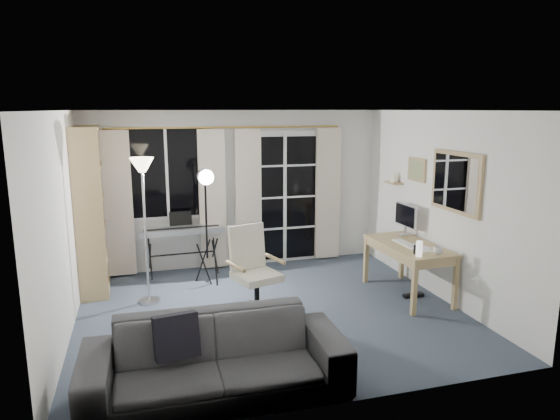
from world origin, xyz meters
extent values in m
cube|color=#3A4655|center=(0.00, 0.00, -0.01)|extent=(4.50, 4.00, 0.02)
cube|color=white|center=(-1.05, 1.98, 1.50)|extent=(1.20, 0.06, 1.40)
cube|color=black|center=(-1.05, 1.95, 1.50)|extent=(1.10, 0.02, 1.30)
cube|color=white|center=(-1.05, 1.94, 1.50)|extent=(0.04, 0.03, 1.30)
cube|color=white|center=(0.75, 1.98, 1.02)|extent=(1.32, 0.06, 2.11)
cube|color=black|center=(0.45, 1.95, 1.02)|extent=(0.55, 0.02, 1.95)
cube|color=black|center=(1.05, 1.95, 1.02)|extent=(0.55, 0.02, 1.95)
cube|color=white|center=(0.75, 1.94, 1.02)|extent=(0.05, 0.04, 2.05)
cube|color=white|center=(0.75, 1.94, 0.55)|extent=(1.15, 0.03, 0.03)
cube|color=white|center=(0.75, 1.94, 1.05)|extent=(1.15, 0.03, 0.03)
cube|color=white|center=(0.75, 1.94, 1.55)|extent=(1.15, 0.03, 0.03)
cylinder|color=gold|center=(-0.15, 1.90, 2.15)|extent=(3.50, 0.03, 0.03)
cube|color=beige|center=(-1.75, 1.88, 1.08)|extent=(0.40, 0.07, 2.10)
cube|color=beige|center=(-0.40, 1.88, 1.08)|extent=(0.40, 0.07, 2.10)
cube|color=beige|center=(0.15, 1.88, 1.08)|extent=(0.40, 0.07, 2.10)
cube|color=beige|center=(1.45, 1.88, 1.08)|extent=(0.40, 0.07, 2.10)
cube|color=#A48256|center=(-2.07, 0.96, 1.10)|extent=(0.35, 0.05, 2.20)
cube|color=#A48256|center=(-2.11, 1.95, 1.10)|extent=(0.35, 0.05, 2.20)
cube|color=#A48256|center=(-2.25, 1.45, 1.10)|extent=(0.07, 0.99, 2.20)
cube|color=#A48256|center=(-2.09, 1.45, 0.03)|extent=(0.39, 1.00, 0.03)
cube|color=#A48256|center=(-2.09, 1.45, 0.44)|extent=(0.39, 1.00, 0.03)
cube|color=#A48256|center=(-2.09, 1.45, 0.86)|extent=(0.39, 1.00, 0.03)
cube|color=#A48256|center=(-2.09, 1.45, 1.28)|extent=(0.39, 1.00, 0.03)
cube|color=#A48256|center=(-2.09, 1.45, 1.70)|extent=(0.39, 1.00, 0.03)
cube|color=#A48256|center=(-2.09, 1.45, 2.17)|extent=(0.39, 1.00, 0.03)
cube|color=white|center=(-2.05, 1.05, 0.60)|extent=(0.25, 0.07, 0.28)
cube|color=#B7684C|center=(-2.06, 1.16, 0.57)|extent=(0.25, 0.05, 0.22)
cube|color=#383838|center=(-2.06, 1.24, 0.58)|extent=(0.25, 0.05, 0.25)
cube|color=#B7684C|center=(-2.06, 1.33, 0.62)|extent=(0.25, 0.05, 0.33)
cube|color=white|center=(-2.07, 1.41, 0.58)|extent=(0.25, 0.07, 0.26)
cube|color=maroon|center=(-2.07, 1.51, 0.59)|extent=(0.25, 0.05, 0.26)
cube|color=#374DA5|center=(-2.07, 1.60, 0.59)|extent=(0.25, 0.06, 0.27)
cube|color=#B7684C|center=(-2.08, 1.70, 0.58)|extent=(0.25, 0.04, 0.25)
cube|color=maroon|center=(-2.08, 1.77, 0.59)|extent=(0.25, 0.07, 0.26)
cube|color=#383838|center=(-2.08, 1.88, 0.60)|extent=(0.25, 0.04, 0.29)
cube|color=#374DA5|center=(-2.05, 1.05, 1.02)|extent=(0.25, 0.04, 0.30)
cube|color=#383838|center=(-2.06, 1.13, 1.02)|extent=(0.25, 0.07, 0.29)
cube|color=#383838|center=(-2.06, 1.23, 1.00)|extent=(0.25, 0.05, 0.25)
cube|color=#374DA5|center=(-2.06, 1.32, 0.99)|extent=(0.25, 0.04, 0.24)
cube|color=#374DA5|center=(-2.07, 1.40, 1.00)|extent=(0.25, 0.05, 0.26)
cube|color=#383838|center=(-2.07, 1.48, 1.02)|extent=(0.25, 0.04, 0.30)
cube|color=#383838|center=(-2.07, 1.56, 0.99)|extent=(0.25, 0.06, 0.24)
cube|color=#AF8741|center=(-2.08, 1.66, 1.00)|extent=(0.25, 0.05, 0.26)
cube|color=#B7684C|center=(-2.08, 1.74, 1.01)|extent=(0.25, 0.04, 0.27)
cube|color=#383838|center=(-2.08, 1.82, 1.00)|extent=(0.25, 0.04, 0.26)
cube|color=maroon|center=(-2.05, 1.05, 1.45)|extent=(0.25, 0.05, 0.31)
cube|color=#383838|center=(-2.06, 1.13, 1.41)|extent=(0.25, 0.04, 0.24)
cube|color=white|center=(-2.06, 1.21, 1.46)|extent=(0.25, 0.04, 0.33)
cube|color=white|center=(-2.06, 1.29, 1.44)|extent=(0.25, 0.05, 0.30)
cube|color=#B7684C|center=(-2.06, 1.37, 1.41)|extent=(0.25, 0.04, 0.24)
cube|color=#374DA5|center=(-2.07, 1.45, 1.42)|extent=(0.25, 0.05, 0.25)
cylinder|color=#B2B2B7|center=(-1.41, 0.75, 0.01)|extent=(0.32, 0.32, 0.03)
cylinder|color=#B2B2B7|center=(-1.41, 0.75, 0.88)|extent=(0.03, 0.03, 1.71)
cone|color=#FFE5B2|center=(-1.41, 0.75, 1.75)|extent=(0.35, 0.35, 0.18)
cylinder|color=black|center=(-1.35, 1.69, 0.33)|extent=(0.04, 0.59, 0.53)
cylinder|color=black|center=(-1.35, 1.69, 0.33)|extent=(0.04, 0.59, 0.53)
cylinder|color=black|center=(-0.42, 1.71, 0.33)|extent=(0.04, 0.59, 0.53)
cylinder|color=black|center=(-0.42, 1.71, 0.33)|extent=(0.04, 0.59, 0.53)
cylinder|color=black|center=(-0.89, 1.70, 0.33)|extent=(0.93, 0.05, 0.02)
cube|color=silver|center=(-0.89, 1.70, 0.68)|extent=(1.22, 0.34, 0.08)
cube|color=white|center=(-0.88, 1.63, 0.71)|extent=(1.12, 0.16, 0.01)
cube|color=black|center=(-0.89, 1.66, 0.72)|extent=(1.08, 0.11, 0.01)
cube|color=black|center=(-0.89, 1.79, 0.84)|extent=(0.33, 0.08, 0.20)
cylinder|color=black|center=(-0.48, 1.22, 0.30)|extent=(0.02, 0.26, 0.67)
cylinder|color=black|center=(-0.64, 1.32, 0.30)|extent=(0.23, 0.14, 0.67)
cylinder|color=black|center=(-0.64, 1.12, 0.30)|extent=(0.22, 0.14, 0.67)
cylinder|color=black|center=(-0.59, 1.22, 0.95)|extent=(0.03, 0.03, 1.15)
cylinder|color=silver|center=(-0.59, 1.17, 1.53)|extent=(0.22, 0.12, 0.22)
cylinder|color=white|center=(-0.59, 1.10, 1.53)|extent=(0.19, 0.02, 0.19)
cube|color=black|center=(0.02, -0.04, 0.05)|extent=(0.33, 0.15, 0.04)
cylinder|color=black|center=(0.10, -0.01, 0.03)|extent=(0.06, 0.06, 0.05)
cube|color=black|center=(-0.19, 0.12, 0.05)|extent=(0.06, 0.33, 0.04)
cylinder|color=black|center=(-0.19, 0.20, 0.03)|extent=(0.06, 0.06, 0.05)
cube|color=black|center=(-0.41, -0.03, 0.05)|extent=(0.33, 0.15, 0.04)
cylinder|color=black|center=(-0.48, -0.01, 0.03)|extent=(0.06, 0.06, 0.05)
cube|color=black|center=(-0.33, -0.29, 0.05)|extent=(0.24, 0.29, 0.04)
cylinder|color=black|center=(-0.38, -0.35, 0.03)|extent=(0.06, 0.06, 0.05)
cube|color=black|center=(-0.06, -0.29, 0.05)|extent=(0.23, 0.30, 0.04)
cylinder|color=black|center=(-0.02, -0.36, 0.03)|extent=(0.06, 0.06, 0.05)
cylinder|color=black|center=(-0.19, -0.11, 0.29)|extent=(0.08, 0.08, 0.41)
cube|color=#EFE8C9|center=(-0.19, -0.11, 0.51)|extent=(0.59, 0.59, 0.08)
cube|color=#EFE8C9|center=(-0.26, 0.11, 0.82)|extent=(0.47, 0.25, 0.54)
cube|color=black|center=(-0.27, 0.15, 0.84)|extent=(0.44, 0.22, 0.49)
cylinder|color=#A48256|center=(-0.45, -0.16, 0.67)|extent=(0.16, 0.40, 0.04)
cylinder|color=#A48256|center=(0.05, -0.01, 0.67)|extent=(0.16, 0.40, 0.04)
cube|color=tan|center=(1.88, 0.07, 0.68)|extent=(0.69, 1.32, 0.04)
cube|color=tan|center=(1.88, 0.07, 0.61)|extent=(0.65, 1.28, 0.09)
cube|color=tan|center=(1.61, -0.55, 0.33)|extent=(0.06, 0.06, 0.66)
cube|color=tan|center=(2.19, -0.53, 0.33)|extent=(0.06, 0.06, 0.66)
cube|color=tan|center=(1.57, 0.67, 0.33)|extent=(0.06, 0.06, 0.66)
cube|color=tan|center=(2.15, 0.69, 0.33)|extent=(0.06, 0.06, 0.66)
cube|color=silver|center=(2.08, 0.52, 0.70)|extent=(0.17, 0.12, 0.01)
cube|color=silver|center=(2.08, 0.52, 0.83)|extent=(0.04, 0.03, 0.20)
cube|color=silver|center=(2.08, 0.52, 0.97)|extent=(0.05, 0.50, 0.32)
cube|color=black|center=(2.06, 0.52, 0.97)|extent=(0.02, 0.46, 0.28)
cube|color=white|center=(1.83, 0.11, 0.70)|extent=(0.14, 0.39, 0.02)
cube|color=white|center=(1.79, -0.17, 0.71)|extent=(0.06, 0.09, 0.02)
cube|color=white|center=(1.93, -0.07, 0.70)|extent=(0.25, 0.31, 0.01)
cube|color=white|center=(1.91, -0.26, 0.70)|extent=(0.20, 0.15, 0.00)
cube|color=black|center=(1.72, -0.36, 0.75)|extent=(0.05, 0.04, 0.11)
cylinder|color=white|center=(1.71, -0.45, 0.79)|extent=(0.08, 0.08, 0.19)
cube|color=black|center=(1.93, -0.03, 0.02)|extent=(0.28, 0.08, 0.05)
imported|color=silver|center=(1.98, -0.43, 0.75)|extent=(0.12, 0.09, 0.11)
cube|color=#A48256|center=(2.23, -0.35, 1.55)|extent=(0.04, 0.94, 0.74)
cube|color=white|center=(2.21, -0.35, 1.55)|extent=(0.01, 0.84, 0.64)
cube|color=#A48256|center=(2.23, 0.55, 1.60)|extent=(0.03, 0.42, 0.32)
cube|color=#56AD7C|center=(2.21, 0.55, 1.60)|extent=(0.00, 0.36, 0.26)
cube|color=#A48256|center=(2.16, 1.05, 1.35)|extent=(0.16, 0.30, 0.02)
cone|color=#EFE8C9|center=(2.16, 1.05, 1.44)|extent=(0.12, 0.12, 0.15)
imported|color=#2F2E31|center=(-0.89, -1.55, 0.44)|extent=(2.25, 0.70, 0.87)
cube|color=black|center=(-1.21, -1.44, 0.52)|extent=(0.40, 0.26, 0.39)
camera|label=1|loc=(-1.45, -5.48, 2.42)|focal=32.00mm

